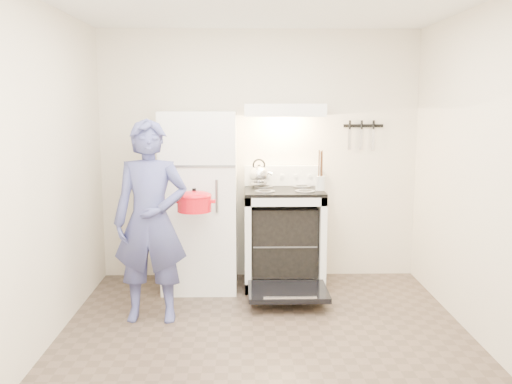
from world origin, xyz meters
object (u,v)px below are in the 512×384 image
at_px(dutch_oven, 194,204).
at_px(person, 151,222).
at_px(tea_kettle, 259,173).
at_px(stove_body, 283,239).
at_px(refrigerator, 200,200).

bearing_deg(dutch_oven, person, -144.69).
distance_m(tea_kettle, person, 1.40).
relative_size(stove_body, tea_kettle, 3.27).
height_order(refrigerator, stove_body, refrigerator).
distance_m(stove_body, person, 1.50).
relative_size(refrigerator, person, 1.03).
relative_size(person, dutch_oven, 4.57).
bearing_deg(stove_body, dutch_oven, -140.89).
bearing_deg(refrigerator, tea_kettle, 16.28).
bearing_deg(refrigerator, stove_body, 1.77).
xyz_separation_m(refrigerator, person, (-0.33, -0.87, -0.02)).
relative_size(stove_body, person, 0.56).
bearing_deg(tea_kettle, refrigerator, -163.72).
xyz_separation_m(refrigerator, stove_body, (0.81, 0.02, -0.39)).
xyz_separation_m(stove_body, person, (-1.14, -0.90, 0.37)).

